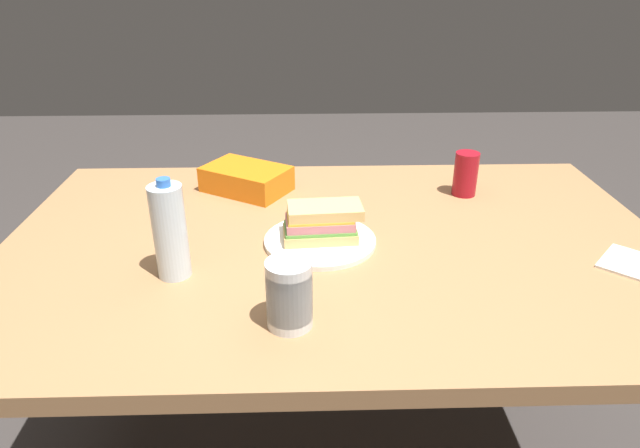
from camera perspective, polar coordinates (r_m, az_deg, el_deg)
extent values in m
cube|color=#9E7047|center=(1.33, 1.60, -2.42)|extent=(1.57, 1.01, 0.04)
cylinder|color=brown|center=(1.99, -20.11, -6.40)|extent=(0.07, 0.07, 0.73)
cylinder|color=brown|center=(2.05, 21.03, -5.71)|extent=(0.07, 0.07, 0.73)
cylinder|color=white|center=(1.31, 0.00, -1.73)|extent=(0.26, 0.26, 0.01)
cube|color=#DBB26B|center=(1.30, 0.00, -1.03)|extent=(0.18, 0.10, 0.02)
cube|color=#599E3F|center=(1.29, 0.00, -0.40)|extent=(0.17, 0.10, 0.01)
cube|color=#C6727A|center=(1.28, 0.00, 0.16)|extent=(0.16, 0.09, 0.02)
cube|color=yellow|center=(1.28, 0.00, 0.68)|extent=(0.15, 0.09, 0.01)
cube|color=#DBB26B|center=(1.28, 0.51, 1.43)|extent=(0.18, 0.10, 0.02)
cylinder|color=maroon|center=(1.60, 14.66, 4.98)|extent=(0.07, 0.07, 0.12)
cube|color=orange|center=(1.60, -7.53, 4.59)|extent=(0.27, 0.25, 0.07)
cylinder|color=silver|center=(1.18, -15.09, -0.79)|extent=(0.07, 0.07, 0.20)
cylinder|color=blue|center=(1.14, -15.72, 4.12)|extent=(0.03, 0.03, 0.02)
cylinder|color=silver|center=(1.02, -3.14, -8.03)|extent=(0.08, 0.08, 0.09)
cylinder|color=silver|center=(1.01, -3.16, -7.18)|extent=(0.08, 0.08, 0.09)
cylinder|color=silver|center=(1.00, -3.19, -6.31)|extent=(0.08, 0.08, 0.09)
cube|color=white|center=(1.40, 29.55, -3.63)|extent=(0.18, 0.18, 0.01)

